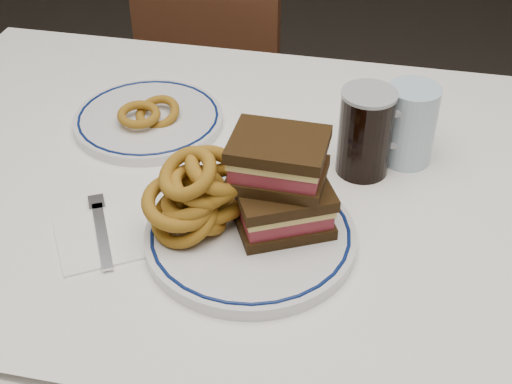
% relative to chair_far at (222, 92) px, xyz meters
% --- Properties ---
extents(dining_table, '(1.27, 0.87, 0.75)m').
position_rel_chair_far_xyz_m(dining_table, '(0.24, -0.76, 0.20)').
color(dining_table, white).
rests_on(dining_table, floor).
extents(chair_far, '(0.42, 0.42, 0.82)m').
position_rel_chair_far_xyz_m(chair_far, '(0.00, 0.00, 0.00)').
color(chair_far, '#432315').
rests_on(chair_far, floor).
extents(main_plate, '(0.30, 0.30, 0.02)m').
position_rel_chair_far_xyz_m(main_plate, '(0.28, -0.91, 0.32)').
color(main_plate, silver).
rests_on(main_plate, dining_table).
extents(reuben_sandwich, '(0.16, 0.15, 0.13)m').
position_rel_chair_far_xyz_m(reuben_sandwich, '(0.32, -0.88, 0.39)').
color(reuben_sandwich, black).
rests_on(reuben_sandwich, main_plate).
extents(onion_rings_main, '(0.15, 0.14, 0.16)m').
position_rel_chair_far_xyz_m(onion_rings_main, '(0.21, -0.91, 0.37)').
color(onion_rings_main, brown).
rests_on(onion_rings_main, main_plate).
extents(ketchup_ramekin, '(0.06, 0.06, 0.03)m').
position_rel_chair_far_xyz_m(ketchup_ramekin, '(0.27, -0.84, 0.34)').
color(ketchup_ramekin, silver).
rests_on(ketchup_ramekin, main_plate).
extents(beer_mug, '(0.13, 0.09, 0.14)m').
position_rel_chair_far_xyz_m(beer_mug, '(0.42, -0.70, 0.38)').
color(beer_mug, black).
rests_on(beer_mug, dining_table).
extents(water_glass, '(0.08, 0.08, 0.13)m').
position_rel_chair_far_xyz_m(water_glass, '(0.48, -0.66, 0.37)').
color(water_glass, '#ADCBDF').
rests_on(water_glass, dining_table).
extents(far_plate, '(0.26, 0.26, 0.02)m').
position_rel_chair_far_xyz_m(far_plate, '(0.04, -0.65, 0.32)').
color(far_plate, silver).
rests_on(far_plate, dining_table).
extents(onion_rings_far, '(0.10, 0.10, 0.05)m').
position_rel_chair_far_xyz_m(onion_rings_far, '(0.05, -0.66, 0.33)').
color(onion_rings_far, brown).
rests_on(onion_rings_far, far_plate).
extents(napkin_fork, '(0.17, 0.18, 0.01)m').
position_rel_chair_far_xyz_m(napkin_fork, '(0.07, -0.95, 0.31)').
color(napkin_fork, white).
rests_on(napkin_fork, dining_table).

